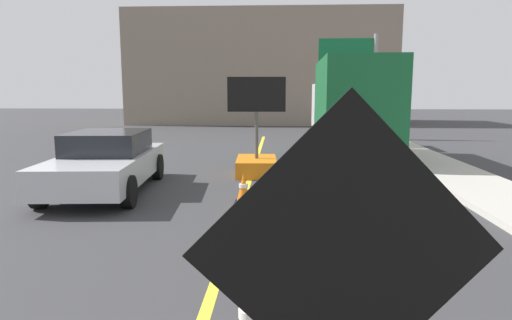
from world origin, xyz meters
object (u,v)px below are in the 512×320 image
(highway_guide_sign, at_px, (358,68))
(traffic_cone_mid_lane, at_px, (239,221))
(pickup_car, at_px, (107,162))
(arrow_board_trailer, at_px, (256,157))
(traffic_cone_far_lane, at_px, (243,188))
(box_truck, at_px, (350,106))
(roadwork_sign, at_px, (345,260))
(traffic_cone_near_sign, at_px, (249,318))

(highway_guide_sign, bearing_deg, traffic_cone_mid_lane, -105.72)
(pickup_car, bearing_deg, highway_guide_sign, 57.22)
(arrow_board_trailer, relative_size, traffic_cone_far_lane, 4.25)
(box_truck, height_order, traffic_cone_mid_lane, box_truck)
(highway_guide_sign, relative_size, traffic_cone_far_lane, 7.87)
(roadwork_sign, distance_m, highway_guide_sign, 20.37)
(roadwork_sign, height_order, pickup_car, roadwork_sign)
(traffic_cone_mid_lane, bearing_deg, traffic_cone_near_sign, -83.00)
(box_truck, relative_size, traffic_cone_mid_lane, 10.28)
(box_truck, height_order, traffic_cone_far_lane, box_truck)
(pickup_car, distance_m, traffic_cone_mid_lane, 4.91)
(traffic_cone_far_lane, bearing_deg, highway_guide_sign, 70.85)
(arrow_board_trailer, bearing_deg, traffic_cone_far_lane, -91.91)
(roadwork_sign, height_order, traffic_cone_far_lane, roadwork_sign)
(arrow_board_trailer, height_order, highway_guide_sign, highway_guide_sign)
(box_truck, bearing_deg, pickup_car, -138.55)
(highway_guide_sign, bearing_deg, box_truck, -101.71)
(roadwork_sign, distance_m, pickup_car, 9.03)
(roadwork_sign, bearing_deg, traffic_cone_far_lane, 98.72)
(traffic_cone_near_sign, bearing_deg, roadwork_sign, -69.48)
(arrow_board_trailer, bearing_deg, traffic_cone_near_sign, -87.63)
(traffic_cone_near_sign, xyz_separation_m, traffic_cone_mid_lane, (-0.34, 2.76, 0.08))
(pickup_car, xyz_separation_m, traffic_cone_near_sign, (3.72, -6.30, -0.41))
(arrow_board_trailer, xyz_separation_m, traffic_cone_mid_lane, (0.02, -5.89, -0.11))
(traffic_cone_far_lane, bearing_deg, box_truck, 64.28)
(pickup_car, distance_m, traffic_cone_far_lane, 3.41)
(traffic_cone_near_sign, distance_m, traffic_cone_far_lane, 5.37)
(highway_guide_sign, relative_size, traffic_cone_mid_lane, 6.71)
(roadwork_sign, bearing_deg, box_truck, 81.06)
(pickup_car, bearing_deg, arrow_board_trailer, 34.87)
(arrow_board_trailer, distance_m, traffic_cone_far_lane, 3.30)
(roadwork_sign, bearing_deg, traffic_cone_mid_lane, 102.14)
(traffic_cone_near_sign, distance_m, traffic_cone_mid_lane, 2.78)
(highway_guide_sign, xyz_separation_m, traffic_cone_near_sign, (-4.06, -18.38, -3.14))
(pickup_car, xyz_separation_m, traffic_cone_mid_lane, (3.38, -3.54, -0.33))
(traffic_cone_near_sign, bearing_deg, pickup_car, 120.57)
(pickup_car, bearing_deg, traffic_cone_far_lane, -16.30)
(box_truck, bearing_deg, traffic_cone_mid_lane, -108.40)
(pickup_car, height_order, traffic_cone_near_sign, pickup_car)
(arrow_board_trailer, height_order, traffic_cone_mid_lane, arrow_board_trailer)
(highway_guide_sign, relative_size, traffic_cone_near_sign, 8.60)
(pickup_car, height_order, highway_guide_sign, highway_guide_sign)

